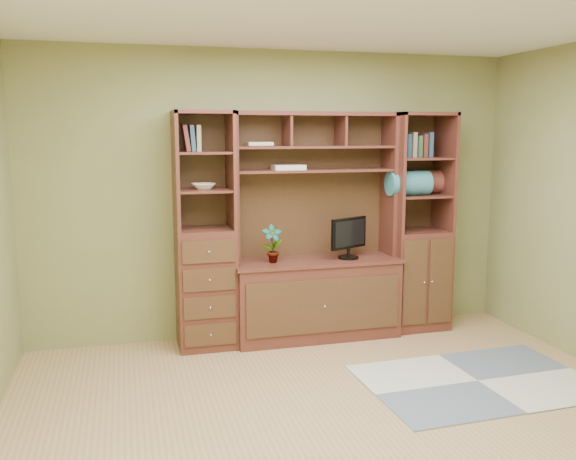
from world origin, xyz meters
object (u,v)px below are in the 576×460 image
object	(u,v)px
left_tower	(205,231)
monitor	(349,230)
right_tower	(418,222)
center_hutch	(316,227)

from	to	relation	value
left_tower	monitor	bearing A→B (deg)	-3.31
right_tower	monitor	size ratio (longest dim) A/B	3.97
center_hutch	right_tower	distance (m)	1.03
right_tower	monitor	distance (m)	0.73
left_tower	monitor	world-z (taller)	left_tower
center_hutch	left_tower	xyz separation A→B (m)	(-1.00, 0.04, 0.00)
left_tower	monitor	xyz separation A→B (m)	(1.30, -0.07, -0.04)
right_tower	monitor	world-z (taller)	right_tower
center_hutch	monitor	bearing A→B (deg)	-6.72
center_hutch	monitor	distance (m)	0.30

